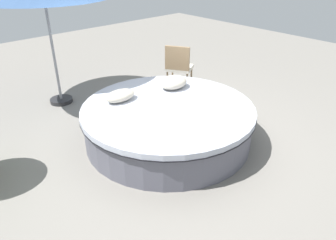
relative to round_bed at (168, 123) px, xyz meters
The scene contains 5 objects.
ground_plane 0.31m from the round_bed, ahead, with size 16.00×16.00×0.00m, color gray.
round_bed is the anchor object (origin of this frame).
throw_pillow_0 0.85m from the round_bed, 139.62° to the right, with size 0.52×0.40×0.21m, color beige.
throw_pillow_1 0.88m from the round_bed, 58.22° to the right, with size 0.52×0.32×0.17m, color beige.
patio_chair 2.17m from the round_bed, 138.42° to the right, with size 0.70×0.70×0.98m.
Camera 1 is at (3.08, 3.37, 2.81)m, focal length 34.94 mm.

